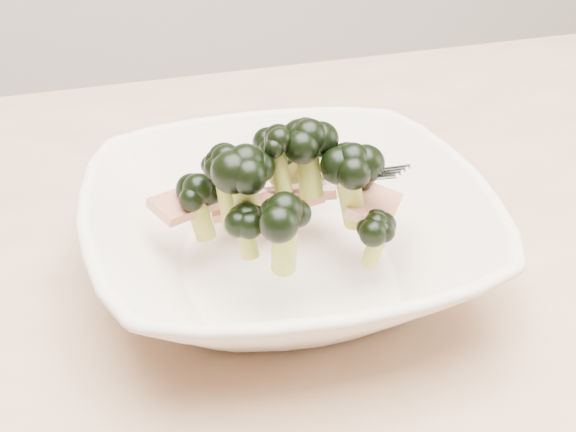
% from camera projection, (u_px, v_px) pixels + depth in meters
% --- Properties ---
extents(dining_table, '(1.20, 0.80, 0.75)m').
position_uv_depth(dining_table, '(331.00, 371.00, 0.63)').
color(dining_table, tan).
rests_on(dining_table, ground).
extents(broccoli_dish, '(0.29, 0.29, 0.12)m').
position_uv_depth(broccoli_dish, '(288.00, 227.00, 0.55)').
color(broccoli_dish, beige).
rests_on(broccoli_dish, dining_table).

